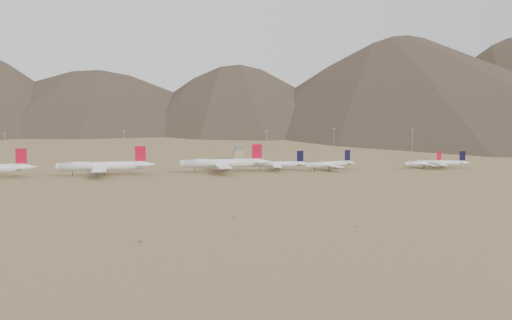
{
  "coord_description": "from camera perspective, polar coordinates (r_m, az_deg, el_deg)",
  "views": [
    {
      "loc": [
        -28.61,
        -372.65,
        50.29
      ],
      "look_at": [
        32.1,
        30.0,
        8.62
      ],
      "focal_mm": 40.0,
      "sensor_mm": 36.0,
      "label": 1
    }
  ],
  "objects": [
    {
      "name": "ground",
      "position": [
        377.11,
        -4.15,
        -1.84
      ],
      "size": [
        3000.0,
        3000.0,
        0.0
      ],
      "primitive_type": "plane",
      "color": "#997B4F",
      "rests_on": "ground"
    },
    {
      "name": "mountain_ridge",
      "position": [
        1276.87,
        -7.38,
        10.27
      ],
      "size": [
        4400.0,
        1000.0,
        300.0
      ],
      "color": "#4F3E2F",
      "rests_on": "ground"
    },
    {
      "name": "widebody_centre",
      "position": [
        401.06,
        -15.09,
        -0.58
      ],
      "size": [
        67.03,
        51.65,
        19.91
      ],
      "rotation": [
        0.0,
        0.0,
        0.07
      ],
      "color": "white",
      "rests_on": "ground"
    },
    {
      "name": "widebody_east",
      "position": [
        407.23,
        -3.38,
        -0.29
      ],
      "size": [
        66.69,
        51.32,
        19.8
      ],
      "rotation": [
        0.0,
        0.0,
        0.06
      ],
      "color": "white",
      "rests_on": "ground"
    },
    {
      "name": "narrowbody_a",
      "position": [
        418.69,
        2.3,
        -0.41
      ],
      "size": [
        43.98,
        31.8,
        14.53
      ],
      "rotation": [
        0.0,
        0.0,
        -0.1
      ],
      "color": "white",
      "rests_on": "ground"
    },
    {
      "name": "narrowbody_b",
      "position": [
        422.03,
        7.42,
        -0.41
      ],
      "size": [
        42.09,
        31.42,
        14.49
      ],
      "rotation": [
        0.0,
        0.0,
        0.34
      ],
      "color": "white",
      "rests_on": "ground"
    },
    {
      "name": "narrowbody_c",
      "position": [
        450.4,
        16.52,
        -0.29
      ],
      "size": [
        37.02,
        27.32,
        12.47
      ],
      "rotation": [
        0.0,
        0.0,
        0.25
      ],
      "color": "white",
      "rests_on": "ground"
    },
    {
      "name": "narrowbody_d",
      "position": [
        454.22,
        18.16,
        -0.26
      ],
      "size": [
        39.26,
        29.02,
        13.26
      ],
      "rotation": [
        0.0,
        0.0,
        -0.27
      ],
      "color": "white",
      "rests_on": "ground"
    },
    {
      "name": "control_tower",
      "position": [
        498.15,
        -1.78,
        0.66
      ],
      "size": [
        8.0,
        8.0,
        12.0
      ],
      "color": "#9B8969",
      "rests_on": "ground"
    },
    {
      "name": "mast_far_west",
      "position": [
        504.61,
        -23.79,
        1.25
      ],
      "size": [
        2.0,
        0.6,
        25.7
      ],
      "color": "gray",
      "rests_on": "ground"
    },
    {
      "name": "mast_west",
      "position": [
        505.92,
        -13.02,
        1.6
      ],
      "size": [
        2.0,
        0.6,
        25.7
      ],
      "color": "gray",
      "rests_on": "ground"
    },
    {
      "name": "mast_centre",
      "position": [
        490.56,
        1.05,
        1.62
      ],
      "size": [
        2.0,
        0.6,
        25.7
      ],
      "color": "gray",
      "rests_on": "ground"
    },
    {
      "name": "mast_east",
      "position": [
        544.77,
        7.78,
        1.99
      ],
      "size": [
        2.0,
        0.6,
        25.7
      ],
      "color": "gray",
      "rests_on": "ground"
    },
    {
      "name": "mast_far_east",
      "position": [
        539.81,
        15.37,
        1.8
      ],
      "size": [
        2.0,
        0.6,
        25.7
      ],
      "color": "gray",
      "rests_on": "ground"
    },
    {
      "name": "desert_scrub",
      "position": [
        264.33,
        -4.42,
        -5.07
      ],
      "size": [
        420.6,
        183.45,
        0.9
      ],
      "color": "brown",
      "rests_on": "ground"
    }
  ]
}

